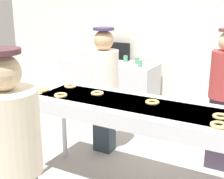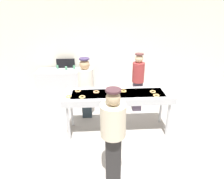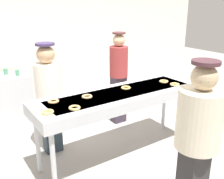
% 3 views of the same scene
% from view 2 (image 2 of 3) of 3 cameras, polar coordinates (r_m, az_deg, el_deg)
% --- Properties ---
extents(ground_plane, '(16.00, 16.00, 0.00)m').
position_cam_2_polar(ground_plane, '(4.61, 1.69, -11.91)').
color(ground_plane, '#9E9993').
extents(back_wall, '(8.00, 0.12, 3.40)m').
position_cam_2_polar(back_wall, '(6.31, -0.24, 14.69)').
color(back_wall, silver).
rests_on(back_wall, ground).
extents(fryer_conveyor, '(2.36, 0.68, 0.95)m').
position_cam_2_polar(fryer_conveyor, '(4.16, 1.83, -2.10)').
color(fryer_conveyor, '#B7BABF').
rests_on(fryer_conveyor, ground).
extents(glazed_donut_0, '(0.14, 0.14, 0.03)m').
position_cam_2_polar(glazed_donut_0, '(4.20, 3.48, -0.48)').
color(glazed_donut_0, '#DFB35B').
rests_on(glazed_donut_0, fryer_conveyor).
extents(glazed_donut_1, '(0.16, 0.16, 0.03)m').
position_cam_2_polar(glazed_donut_1, '(4.16, -4.75, -0.73)').
color(glazed_donut_1, '#E3A96F').
rests_on(glazed_donut_1, fryer_conveyor).
extents(glazed_donut_2, '(0.16, 0.16, 0.03)m').
position_cam_2_polar(glazed_donut_2, '(4.25, 12.13, -0.66)').
color(glazed_donut_2, '#DCB067').
rests_on(glazed_donut_2, fryer_conveyor).
extents(glazed_donut_3, '(0.17, 0.17, 0.03)m').
position_cam_2_polar(glazed_donut_3, '(4.09, 13.14, -1.75)').
color(glazed_donut_3, '#E8B969').
rests_on(glazed_donut_3, fryer_conveyor).
extents(glazed_donut_4, '(0.14, 0.14, 0.03)m').
position_cam_2_polar(glazed_donut_4, '(4.05, -12.91, -1.98)').
color(glazed_donut_4, '#ECBA62').
rests_on(glazed_donut_4, fryer_conveyor).
extents(glazed_donut_5, '(0.16, 0.16, 0.03)m').
position_cam_2_polar(glazed_donut_5, '(4.27, -10.16, -0.40)').
color(glazed_donut_5, '#ECAD6A').
rests_on(glazed_donut_5, fryer_conveyor).
extents(glazed_donut_6, '(0.19, 0.19, 0.03)m').
position_cam_2_polar(glazed_donut_6, '(3.97, -8.94, -2.24)').
color(glazed_donut_6, '#E5B466').
rests_on(glazed_donut_6, fryer_conveyor).
extents(worker_baker, '(0.36, 0.36, 1.57)m').
position_cam_2_polar(worker_baker, '(4.74, -7.89, 1.48)').
color(worker_baker, '#28353E').
rests_on(worker_baker, ground).
extents(worker_assistant, '(0.31, 0.31, 1.60)m').
position_cam_2_polar(worker_assistant, '(5.09, 7.78, 2.79)').
color(worker_assistant, '#372D3B').
rests_on(worker_assistant, ground).
extents(customer_waiting, '(0.38, 0.38, 1.65)m').
position_cam_2_polar(customer_waiting, '(2.92, 0.33, -12.37)').
color(customer_waiting, '#292728').
rests_on(customer_waiting, ground).
extents(prep_counter, '(1.71, 0.59, 0.86)m').
position_cam_2_polar(prep_counter, '(6.29, -13.56, 1.98)').
color(prep_counter, '#B7BABF').
rests_on(prep_counter, ground).
extents(paper_cup_0, '(0.07, 0.07, 0.10)m').
position_cam_2_polar(paper_cup_0, '(6.16, -13.58, 6.24)').
color(paper_cup_0, '#4C8C66').
rests_on(paper_cup_0, prep_counter).
extents(paper_cup_1, '(0.07, 0.07, 0.10)m').
position_cam_2_polar(paper_cup_1, '(5.94, -7.91, 6.04)').
color(paper_cup_1, '#4C8C66').
rests_on(paper_cup_1, prep_counter).
extents(paper_cup_2, '(0.07, 0.07, 0.10)m').
position_cam_2_polar(paper_cup_2, '(6.21, -11.29, 6.60)').
color(paper_cup_2, '#4C8C66').
rests_on(paper_cup_2, prep_counter).
extents(paper_cup_3, '(0.07, 0.07, 0.10)m').
position_cam_2_polar(paper_cup_3, '(6.36, -16.05, 6.54)').
color(paper_cup_3, '#4C8C66').
rests_on(paper_cup_3, prep_counter).
extents(paper_cup_4, '(0.07, 0.07, 0.10)m').
position_cam_2_polar(paper_cup_4, '(6.14, -9.17, 6.56)').
color(paper_cup_4, '#4C8C66').
rests_on(paper_cup_4, prep_counter).
extents(menu_display, '(0.58, 0.04, 0.30)m').
position_cam_2_polar(menu_display, '(6.34, -13.71, 7.65)').
color(menu_display, black).
rests_on(menu_display, prep_counter).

